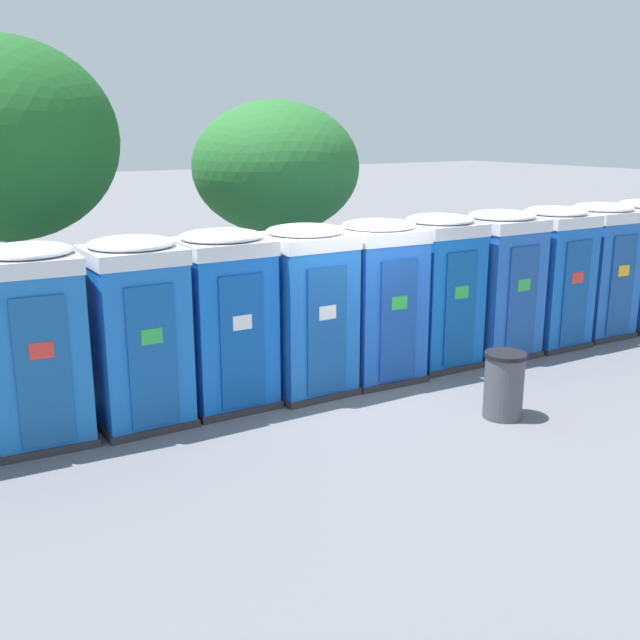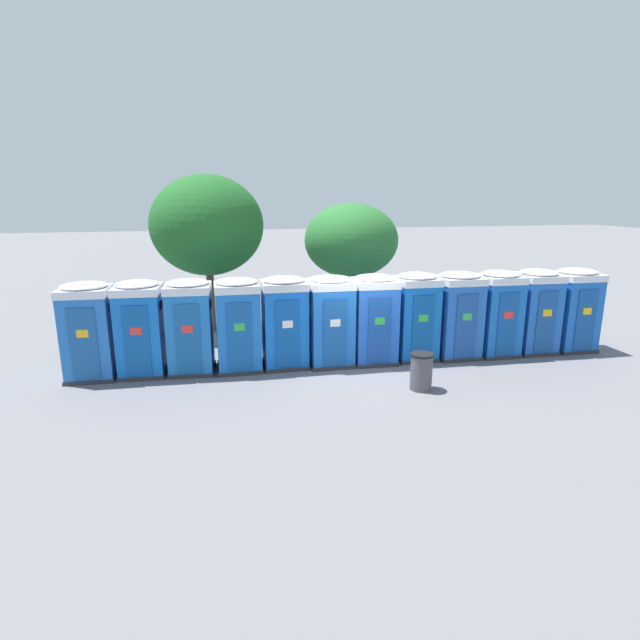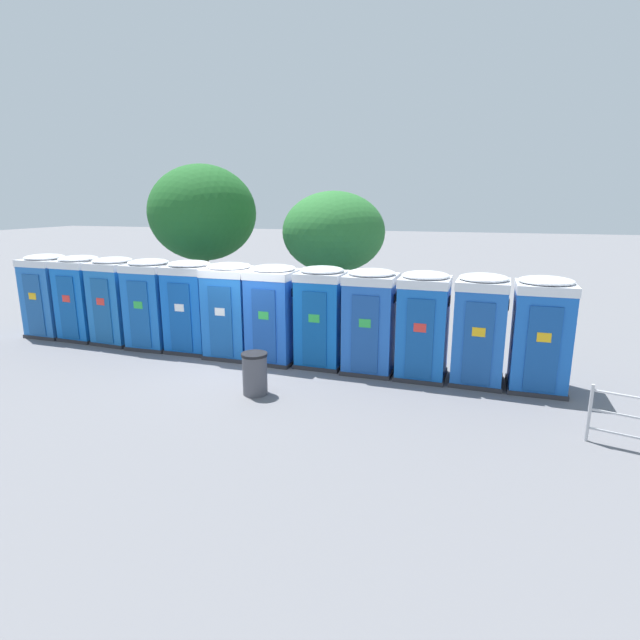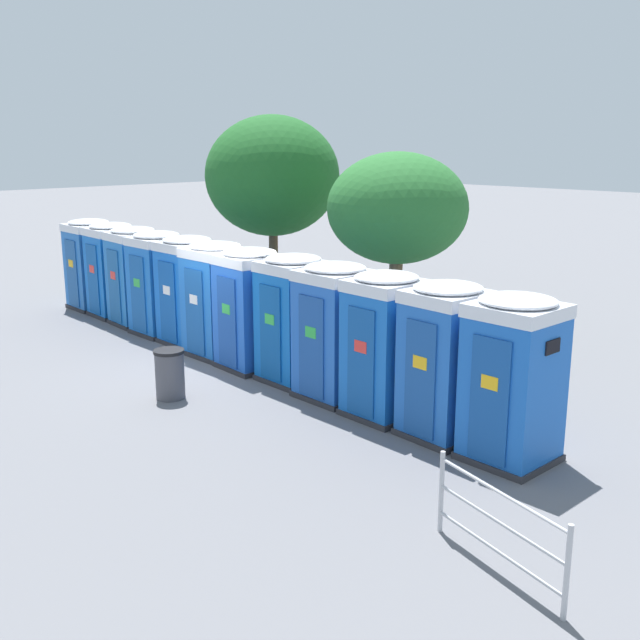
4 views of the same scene
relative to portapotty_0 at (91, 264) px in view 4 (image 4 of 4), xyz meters
The scene contains 17 objects.
ground_plane 7.14m from the portapotty_0, ahead, with size 120.00×120.00×0.00m, color slate.
portapotty_0 is the anchor object (origin of this frame).
portapotty_1 1.27m from the portapotty_0, ahead, with size 1.26×1.27×2.54m.
portapotty_2 2.55m from the portapotty_0, ahead, with size 1.29×1.29×2.54m.
portapotty_3 3.82m from the portapotty_0, ahead, with size 1.22×1.21×2.54m.
portapotty_4 5.09m from the portapotty_0, ahead, with size 1.26×1.22×2.54m.
portapotty_5 6.37m from the portapotty_0, ahead, with size 1.24×1.21×2.54m.
portapotty_6 7.64m from the portapotty_0, ahead, with size 1.30×1.28×2.54m.
portapotty_7 8.91m from the portapotty_0, ahead, with size 1.21×1.24×2.54m.
portapotty_8 10.19m from the portapotty_0, ahead, with size 1.26×1.23×2.54m.
portapotty_9 11.46m from the portapotty_0, ahead, with size 1.20×1.24×2.54m.
portapotty_10 12.73m from the portapotty_0, ahead, with size 1.24×1.27×2.54m.
portapotty_11 14.01m from the portapotty_0, ahead, with size 1.26×1.23×2.54m.
street_tree_0 9.09m from the portapotty_0, 24.18° to the left, with size 3.32×3.32×4.43m.
street_tree_1 5.69m from the portapotty_0, 52.19° to the left, with size 3.80×3.80×5.39m.
trash_can 8.57m from the portapotty_0, 18.76° to the right, with size 0.57×0.57×0.93m.
event_barrier 15.90m from the portapotty_0, 12.32° to the right, with size 1.99×0.60×1.05m.
Camera 4 is at (12.51, -9.10, 4.68)m, focal length 42.00 mm.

